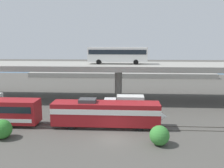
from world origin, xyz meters
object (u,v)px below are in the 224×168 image
(parked_car_5, at_px, (172,70))
(train_locomotive, at_px, (111,113))
(parked_car_2, at_px, (120,69))
(transit_bus_on_overpass, at_px, (117,54))
(parked_car_6, at_px, (92,70))
(parked_car_3, at_px, (166,69))
(parked_car_1, at_px, (48,69))
(parked_car_0, at_px, (66,70))
(parked_car_7, at_px, (180,69))
(service_truck_west, at_px, (125,104))
(parked_car_4, at_px, (100,69))

(parked_car_5, bearing_deg, train_locomotive, 69.56)
(train_locomotive, distance_m, parked_car_2, 52.64)
(transit_bus_on_overpass, distance_m, parked_car_6, 34.94)
(transit_bus_on_overpass, distance_m, parked_car_3, 41.65)
(transit_bus_on_overpass, bearing_deg, parked_car_3, -113.82)
(parked_car_1, bearing_deg, parked_car_3, 3.35)
(parked_car_0, distance_m, parked_car_7, 41.20)
(service_truck_west, height_order, parked_car_7, parked_car_7)
(parked_car_3, bearing_deg, parked_car_5, -75.36)
(train_locomotive, distance_m, parked_car_5, 51.85)
(transit_bus_on_overpass, relative_size, parked_car_2, 2.88)
(service_truck_west, relative_size, parked_car_1, 1.45)
(transit_bus_on_overpass, xyz_separation_m, parked_car_3, (16.56, 37.51, -7.31))
(service_truck_west, bearing_deg, parked_car_0, -63.14)
(parked_car_4, bearing_deg, train_locomotive, -82.00)
(parked_car_2, height_order, parked_car_3, same)
(parked_car_1, bearing_deg, transit_bus_on_overpass, -52.88)
(parked_car_4, bearing_deg, parked_car_1, -177.54)
(transit_bus_on_overpass, height_order, parked_car_3, transit_bus_on_overpass)
(parked_car_3, height_order, parked_car_4, same)
(train_locomotive, height_order, parked_car_0, train_locomotive)
(service_truck_west, height_order, parked_car_2, parked_car_2)
(train_locomotive, relative_size, parked_car_4, 3.84)
(service_truck_west, xyz_separation_m, parked_car_4, (-9.25, 44.59, 0.76))
(parked_car_2, bearing_deg, parked_car_3, 2.35)
(train_locomotive, distance_m, parked_car_1, 57.15)
(parked_car_3, relative_size, parked_car_6, 0.98)
(transit_bus_on_overpass, bearing_deg, parked_car_5, -118.50)
(parked_car_1, bearing_deg, parked_car_2, 3.99)
(parked_car_3, distance_m, parked_car_6, 26.93)
(parked_car_5, bearing_deg, parked_car_4, -6.81)
(parked_car_0, distance_m, parked_car_4, 12.23)
(train_locomotive, height_order, parked_car_4, train_locomotive)
(parked_car_1, relative_size, parked_car_4, 1.11)
(parked_car_6, bearing_deg, train_locomotive, 101.22)
(parked_car_0, xyz_separation_m, parked_car_7, (40.88, 5.16, 0.00))
(parked_car_3, height_order, parked_car_7, same)
(train_locomotive, xyz_separation_m, parked_car_7, (21.73, 53.93, 0.21))
(parked_car_5, relative_size, parked_car_7, 1.03)
(parked_car_2, distance_m, parked_car_3, 16.74)
(service_truck_west, bearing_deg, parked_car_7, -112.82)
(service_truck_west, height_order, parked_car_4, parked_car_4)
(parked_car_2, relative_size, parked_car_5, 0.95)
(parked_car_0, relative_size, parked_car_7, 1.03)
(parked_car_7, bearing_deg, parked_car_1, 3.74)
(parked_car_1, bearing_deg, parked_car_0, -16.13)
(parked_car_0, distance_m, parked_car_6, 9.53)
(parked_car_4, bearing_deg, transit_bus_on_overpass, -78.06)
(parked_car_1, distance_m, parked_car_4, 18.94)
(parked_car_1, xyz_separation_m, parked_car_4, (18.92, 0.81, -0.00))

